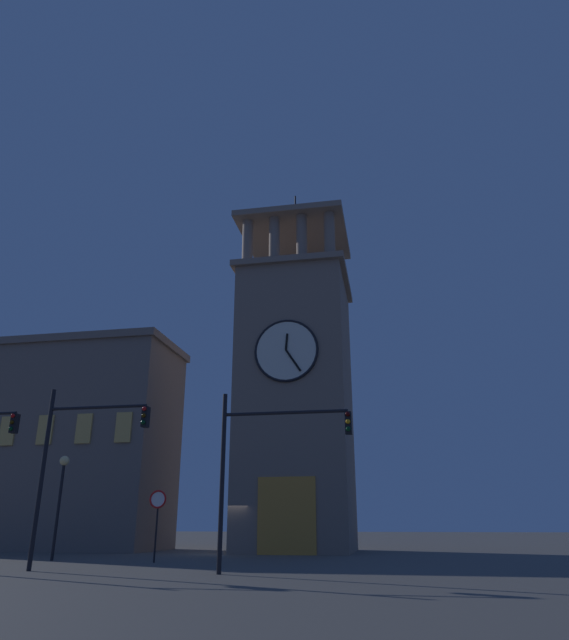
{
  "coord_description": "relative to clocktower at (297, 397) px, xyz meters",
  "views": [
    {
      "loc": [
        -9.22,
        32.58,
        1.52
      ],
      "look_at": [
        -2.63,
        -2.83,
        14.53
      ],
      "focal_mm": 31.84,
      "sensor_mm": 36.0,
      "label": 1
    }
  ],
  "objects": [
    {
      "name": "ground_plane",
      "position": [
        3.43,
        2.81,
        -9.18
      ],
      "size": [
        200.0,
        200.0,
        0.0
      ],
      "primitive_type": "plane",
      "color": "#56544F"
    },
    {
      "name": "traffic_signal_mid",
      "position": [
        -1.51,
        16.09,
        -5.32
      ],
      "size": [
        4.56,
        0.41,
        5.92
      ],
      "color": "black",
      "rests_on": "ground_plane"
    },
    {
      "name": "traffic_signal_far",
      "position": [
        5.61,
        15.97,
        -5.06
      ],
      "size": [
        4.04,
        0.41,
        6.4
      ],
      "color": "black",
      "rests_on": "ground_plane"
    },
    {
      "name": "adjacent_wing_building",
      "position": [
        17.69,
        0.35,
        -2.54
      ],
      "size": [
        18.47,
        6.79,
        13.24
      ],
      "color": "#75665B",
      "rests_on": "ground_plane"
    },
    {
      "name": "street_lamp",
      "position": [
        9.4,
        10.39,
        -5.95
      ],
      "size": [
        0.44,
        0.44,
        4.57
      ],
      "color": "black",
      "rests_on": "ground_plane"
    },
    {
      "name": "clocktower",
      "position": [
        0.0,
        0.0,
        0.0
      ],
      "size": [
        7.22,
        7.91,
        24.11
      ],
      "color": "gray",
      "rests_on": "ground_plane"
    },
    {
      "name": "no_horn_sign",
      "position": [
        4.41,
        10.85,
        -6.87
      ],
      "size": [
        0.78,
        0.14,
        2.95
      ],
      "color": "black",
      "rests_on": "ground_plane"
    }
  ]
}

